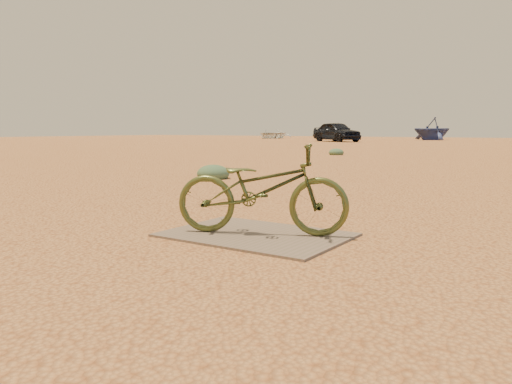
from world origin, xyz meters
The scene contains 8 objects.
ground centered at (0.00, 0.00, 0.00)m, with size 120.00×120.00×0.00m, color #C1844B.
plywood_board centered at (-0.39, 0.55, 0.01)m, with size 1.64×1.15×0.02m, color brown.
bicycle centered at (-0.35, 0.57, 0.44)m, with size 0.56×1.60×0.84m, color #495123.
car centered at (-14.80, 33.75, 0.79)m, with size 1.87×4.64×1.58m, color black.
boat_near_left centered at (-26.39, 42.48, 0.49)m, with size 3.39×4.74×0.98m, color silver.
boat_far_left centered at (-9.88, 43.65, 1.04)m, with size 3.42×3.97×2.09m, color navy.
kale_a centered at (-4.14, 4.61, 0.00)m, with size 0.66×0.66×0.36m, color #577751.
kale_c centered at (-6.01, 14.57, 0.00)m, with size 0.58×0.58×0.32m, color #577751.
Camera 1 is at (2.14, -3.25, 0.99)m, focal length 35.00 mm.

